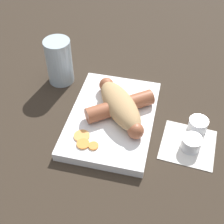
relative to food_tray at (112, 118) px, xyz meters
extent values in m
plane|color=#33281E|center=(0.00, 0.00, -0.01)|extent=(3.00, 3.00, 0.00)
cube|color=white|center=(0.00, 0.00, 0.00)|extent=(0.27, 0.19, 0.02)
ellipsoid|color=tan|center=(-0.01, 0.02, 0.04)|extent=(0.17, 0.15, 0.05)
cylinder|color=#9E5638|center=(-0.01, 0.02, 0.03)|extent=(0.12, 0.15, 0.04)
sphere|color=#9E5638|center=(0.05, 0.06, 0.03)|extent=(0.04, 0.04, 0.04)
sphere|color=#9E5638|center=(-0.08, -0.03, 0.03)|extent=(0.04, 0.04, 0.04)
cylinder|color=orange|center=(0.10, -0.02, 0.01)|extent=(0.03, 0.03, 0.00)
cylinder|color=orange|center=(0.10, -0.04, 0.01)|extent=(0.03, 0.03, 0.00)
cylinder|color=#F99E4C|center=(0.08, -0.05, 0.01)|extent=(0.05, 0.05, 0.00)
cube|color=white|center=(0.03, 0.18, -0.01)|extent=(0.12, 0.12, 0.00)
cylinder|color=silver|center=(0.04, 0.18, 0.00)|extent=(0.04, 0.04, 0.03)
cylinder|color=maroon|center=(0.04, 0.18, 0.00)|extent=(0.04, 0.04, 0.01)
cylinder|color=silver|center=(-0.02, 0.19, 0.00)|extent=(0.04, 0.04, 0.03)
cylinder|color=maroon|center=(-0.02, 0.19, 0.00)|extent=(0.04, 0.04, 0.01)
cylinder|color=silver|center=(-0.12, -0.17, 0.05)|extent=(0.07, 0.07, 0.12)
camera|label=1|loc=(0.48, 0.11, 0.53)|focal=50.00mm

